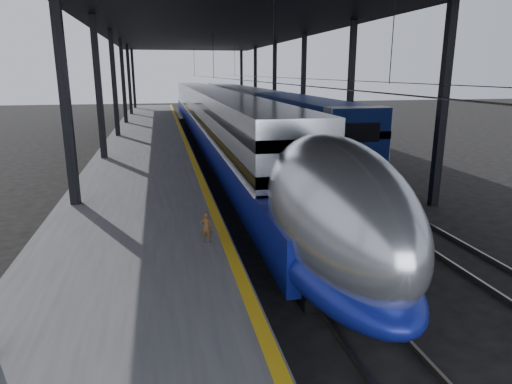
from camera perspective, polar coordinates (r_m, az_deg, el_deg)
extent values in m
plane|color=black|center=(14.47, -1.05, -9.35)|extent=(160.00, 160.00, 0.00)
cube|color=#4C4C4F|center=(33.44, -13.52, 5.03)|extent=(6.00, 80.00, 1.00)
cube|color=gold|center=(33.39, -8.74, 6.13)|extent=(0.30, 80.00, 0.01)
cube|color=slate|center=(33.70, -5.31, 4.72)|extent=(0.08, 80.00, 0.16)
cube|color=slate|center=(33.89, -2.88, 4.82)|extent=(0.08, 80.00, 0.16)
cube|color=slate|center=(34.61, 2.97, 5.03)|extent=(0.08, 80.00, 0.16)
cube|color=slate|center=(35.00, 5.26, 5.10)|extent=(0.08, 80.00, 0.16)
cube|color=black|center=(18.34, -22.62, 9.23)|extent=(0.35, 0.35, 9.00)
cube|color=black|center=(21.69, 22.31, 9.94)|extent=(0.35, 0.35, 9.00)
cube|color=black|center=(28.22, -19.00, 11.10)|extent=(0.35, 0.35, 9.00)
cube|color=black|center=(30.50, 11.71, 11.80)|extent=(0.35, 0.35, 9.00)
cube|color=black|center=(38.15, -17.24, 11.99)|extent=(0.35, 0.35, 9.00)
cube|color=black|center=(39.87, 5.92, 12.65)|extent=(0.35, 0.35, 9.00)
cube|color=black|center=(48.12, -16.21, 12.50)|extent=(0.35, 0.35, 9.00)
cube|color=black|center=(49.49, 2.33, 13.10)|extent=(0.35, 0.35, 9.00)
cube|color=black|center=(58.10, -15.53, 12.84)|extent=(0.35, 0.35, 9.00)
cube|color=black|center=(59.24, -0.09, 13.38)|extent=(0.35, 0.35, 9.00)
cube|color=black|center=(68.08, -15.04, 13.07)|extent=(0.35, 0.35, 9.00)
cube|color=black|center=(69.06, -1.83, 13.57)|extent=(0.35, 0.35, 9.00)
cube|color=black|center=(33.43, -4.58, 20.44)|extent=(18.00, 75.00, 0.45)
cylinder|color=slate|center=(33.28, -4.27, 14.00)|extent=(0.03, 74.00, 0.03)
cylinder|color=slate|center=(34.31, 4.29, 14.02)|extent=(0.03, 74.00, 0.03)
cube|color=#B7B9BE|center=(43.00, -5.94, 9.97)|extent=(3.01, 57.00, 4.15)
cube|color=navy|center=(41.65, -5.67, 8.03)|extent=(3.09, 62.00, 1.61)
cube|color=silver|center=(43.04, -5.92, 9.35)|extent=(3.11, 57.00, 0.10)
cube|color=black|center=(42.92, -5.98, 11.56)|extent=(3.05, 57.00, 0.44)
cube|color=black|center=(43.00, -5.94, 9.97)|extent=(3.05, 57.00, 0.44)
ellipsoid|color=#B7B9BE|center=(12.54, 9.55, -2.53)|extent=(3.01, 8.40, 4.15)
ellipsoid|color=navy|center=(12.94, 9.32, -7.58)|extent=(3.09, 8.40, 1.76)
ellipsoid|color=black|center=(10.03, 15.09, -2.28)|extent=(1.56, 2.20, 0.93)
cube|color=black|center=(13.27, 9.17, -10.93)|extent=(2.28, 2.60, 0.40)
cube|color=black|center=(33.91, -4.13, 5.02)|extent=(2.28, 2.60, 0.40)
cube|color=navy|center=(31.08, 6.02, 7.77)|extent=(3.05, 18.00, 4.14)
cube|color=gray|center=(23.30, 12.33, 5.20)|extent=(3.11, 1.20, 4.20)
cube|color=black|center=(22.61, 13.09, 7.25)|extent=(1.85, 0.06, 0.93)
cube|color=maroon|center=(22.83, 12.89, 3.72)|extent=(1.31, 0.06, 0.60)
cube|color=gray|center=(49.42, -0.78, 10.42)|extent=(3.05, 18.00, 4.14)
cube|color=gray|center=(68.13, -3.92, 11.58)|extent=(3.05, 18.00, 4.14)
cube|color=black|center=(25.85, 9.94, 1.72)|extent=(2.40, 2.40, 0.36)
cube|color=black|center=(46.69, -0.06, 7.70)|extent=(2.40, 2.40, 0.36)
imported|color=#51361B|center=(13.60, -6.23, -4.39)|extent=(0.39, 0.31, 0.94)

